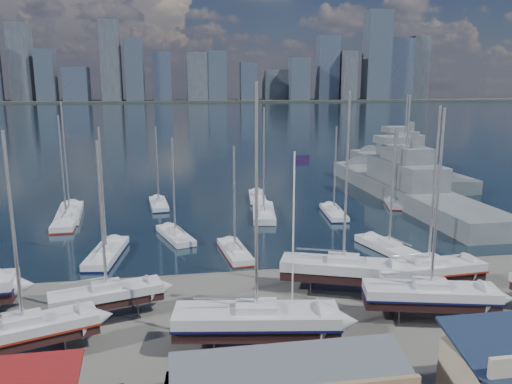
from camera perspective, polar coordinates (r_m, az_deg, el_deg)
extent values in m
plane|color=#605E59|center=(41.00, -0.56, -13.99)|extent=(1400.00, 1400.00, 0.00)
cube|color=#182637|center=(346.94, -8.65, 8.84)|extent=(1400.00, 600.00, 0.40)
cube|color=#2D332D|center=(606.68, -9.10, 10.23)|extent=(1400.00, 80.00, 2.20)
cube|color=#595E66|center=(627.94, -25.24, 13.25)|extent=(22.49, 24.47, 83.83)
cube|color=#3D4756|center=(614.17, -22.86, 12.20)|extent=(19.55, 21.83, 55.97)
cube|color=#475166|center=(614.14, -19.81, 11.54)|extent=(26.03, 30.49, 37.14)
cube|color=#595E66|center=(597.61, -16.27, 14.20)|extent=(21.60, 16.58, 87.63)
cube|color=#3D4756|center=(596.39, -13.69, 13.37)|extent=(19.42, 28.42, 67.60)
cube|color=#475166|center=(598.19, -10.66, 12.85)|extent=(20.24, 23.80, 54.09)
cube|color=#595E66|center=(595.69, -6.64, 12.97)|extent=(24.62, 19.72, 54.00)
cube|color=#3D4756|center=(595.50, -4.47, 13.11)|extent=(20.75, 17.93, 55.97)
cube|color=#475166|center=(598.10, -0.89, 12.52)|extent=(18.36, 16.25, 43.03)
cube|color=#595E66|center=(623.07, 2.21, 12.15)|extent=(28.49, 22.03, 35.69)
cube|color=#3D4756|center=(611.53, 4.96, 12.75)|extent=(23.34, 17.87, 49.11)
cube|color=#475166|center=(636.89, 8.17, 13.85)|extent=(25.35, 19.79, 75.95)
cube|color=#595E66|center=(637.90, 10.38, 12.95)|extent=(17.00, 27.45, 57.67)
cube|color=#3D4756|center=(652.16, 13.64, 14.92)|extent=(29.28, 24.05, 106.04)
cube|color=#475166|center=(673.01, 15.83, 13.36)|extent=(30.82, 28.37, 74.41)
cube|color=#595E66|center=(687.79, 18.09, 13.31)|extent=(21.74, 17.03, 77.48)
cube|color=#2D2D33|center=(38.49, -24.73, -16.88)|extent=(5.65, 3.96, 0.16)
cube|color=black|center=(37.82, -24.93, -14.88)|extent=(9.58, 5.26, 0.75)
cube|color=silver|center=(37.50, -25.04, -13.86)|extent=(9.71, 5.63, 0.75)
cube|color=maroon|center=(37.64, -24.99, -14.33)|extent=(9.81, 5.69, 0.15)
cube|color=silver|center=(37.24, -25.12, -12.99)|extent=(2.74, 2.27, 0.50)
cylinder|color=#B2B2B7|center=(35.24, -26.00, -3.94)|extent=(0.22, 0.22, 12.65)
cube|color=#2D2D33|center=(42.22, -16.51, -13.60)|extent=(5.11, 3.35, 0.16)
cube|color=black|center=(41.62, -16.64, -11.78)|extent=(8.78, 4.28, 0.68)
cube|color=silver|center=(41.36, -16.69, -10.91)|extent=(8.88, 4.63, 0.68)
cube|color=silver|center=(41.13, -16.74, -10.15)|extent=(2.45, 1.96, 0.50)
cylinder|color=#B2B2B7|center=(39.44, -17.22, -2.68)|extent=(0.22, 0.22, 11.55)
cube|color=#2D2D33|center=(36.35, 0.04, -17.48)|extent=(6.58, 3.76, 0.16)
cube|color=black|center=(35.60, 0.04, -15.28)|extent=(11.59, 4.37, 0.91)
cube|color=silver|center=(35.20, 0.04, -13.97)|extent=(11.66, 4.84, 0.91)
cube|color=#0C0F3C|center=(35.38, 0.04, -14.57)|extent=(11.78, 4.89, 0.18)
cube|color=silver|center=(34.89, 0.04, -12.93)|extent=(3.08, 2.31, 0.50)
cylinder|color=#B2B2B7|center=(32.48, 0.04, -1.03)|extent=(0.22, 0.22, 15.27)
cube|color=#2D2D33|center=(45.90, 9.83, -11.13)|extent=(6.57, 4.68, 0.16)
cube|color=black|center=(45.31, 9.90, -9.32)|extent=(11.10, 6.27, 0.87)
cube|color=silver|center=(45.01, 9.94, -8.29)|extent=(11.26, 6.69, 0.87)
cube|color=silver|center=(44.78, 9.97, -7.47)|extent=(3.19, 2.67, 0.50)
cylinder|color=#B2B2B7|center=(42.96, 10.31, 1.50)|extent=(0.22, 0.22, 14.70)
cube|color=#2D2D33|center=(42.52, 19.09, -13.59)|extent=(6.01, 3.79, 0.16)
cube|color=black|center=(41.90, 19.24, -11.70)|extent=(10.40, 4.72, 0.81)
cube|color=silver|center=(41.59, 19.31, -10.68)|extent=(10.50, 5.13, 0.81)
cube|color=#0C0F3C|center=(41.73, 19.28, -11.15)|extent=(10.60, 5.18, 0.16)
cube|color=silver|center=(41.35, 19.38, -9.84)|extent=(2.86, 2.25, 0.50)
cylinder|color=#B2B2B7|center=(39.47, 20.03, -0.92)|extent=(0.22, 0.22, 13.65)
cube|color=#2D2D33|center=(47.55, 18.88, -10.79)|extent=(5.74, 2.97, 0.16)
cube|color=black|center=(47.00, 19.01, -9.07)|extent=(10.26, 3.18, 0.81)
cube|color=silver|center=(46.72, 19.08, -8.14)|extent=(10.29, 3.60, 0.81)
cube|color=maroon|center=(46.85, 19.04, -8.57)|extent=(10.40, 3.64, 0.16)
cube|color=silver|center=(46.51, 19.13, -7.39)|extent=(2.65, 1.89, 0.50)
cylinder|color=#B2B2B7|center=(44.84, 19.70, 0.57)|extent=(0.22, 0.22, 13.64)
cube|color=black|center=(71.20, -20.79, -3.66)|extent=(2.88, 10.07, 0.80)
cube|color=silver|center=(71.00, -20.84, -3.04)|extent=(3.30, 10.09, 0.80)
cube|color=maroon|center=(71.09, -20.81, -3.32)|extent=(3.33, 10.19, 0.16)
cube|color=silver|center=(70.84, -20.87, -2.53)|extent=(1.80, 2.57, 0.50)
cylinder|color=#B2B2B7|center=(69.59, -21.27, 2.64)|extent=(0.22, 0.22, 13.45)
cube|color=black|center=(74.91, -20.46, -2.91)|extent=(3.79, 11.28, 0.89)
cube|color=silver|center=(74.70, -20.51, -2.25)|extent=(4.25, 11.33, 0.89)
cube|color=silver|center=(74.54, -20.55, -1.74)|extent=(2.14, 2.95, 0.50)
cylinder|color=#B2B2B7|center=(73.27, -20.96, 3.76)|extent=(0.22, 0.22, 14.94)
cube|color=black|center=(56.31, -16.66, -7.42)|extent=(3.56, 9.89, 0.77)
cube|color=silver|center=(56.07, -16.70, -6.68)|extent=(3.96, 9.95, 0.77)
cube|color=#0C0F3C|center=(56.18, -16.68, -7.02)|extent=(4.00, 10.05, 0.15)
cube|color=silver|center=(55.87, -16.74, -6.06)|extent=(1.93, 2.61, 0.50)
cylinder|color=#B2B2B7|center=(54.31, -17.14, 0.26)|extent=(0.22, 0.22, 13.06)
cube|color=black|center=(61.06, -9.18, -5.50)|extent=(4.44, 8.64, 0.67)
cube|color=silver|center=(60.87, -9.20, -4.90)|extent=(4.78, 8.75, 0.67)
cube|color=silver|center=(60.70, -9.22, -4.37)|extent=(1.98, 2.43, 0.50)
cylinder|color=#B2B2B7|center=(59.41, -9.40, 0.67)|extent=(0.22, 0.22, 11.38)
cube|color=black|center=(77.40, -11.03, -1.84)|extent=(2.86, 8.63, 0.68)
cube|color=silver|center=(77.24, -11.05, -1.35)|extent=(3.22, 8.67, 0.68)
cube|color=#0C0F3C|center=(77.31, -11.04, -1.57)|extent=(3.25, 8.75, 0.14)
cube|color=silver|center=(77.11, -11.07, -0.92)|extent=(1.63, 2.25, 0.50)
cylinder|color=#B2B2B7|center=(76.10, -11.24, 3.09)|extent=(0.22, 0.22, 11.44)
cube|color=black|center=(54.73, -2.42, -7.43)|extent=(2.83, 8.41, 0.66)
cube|color=silver|center=(54.51, -2.43, -6.77)|extent=(3.18, 8.45, 0.66)
cube|color=maroon|center=(54.61, -2.43, -7.08)|extent=(3.21, 8.54, 0.13)
cube|color=silver|center=(54.33, -2.44, -6.19)|extent=(1.60, 2.20, 0.50)
cylinder|color=#B2B2B7|center=(52.91, -2.49, -0.71)|extent=(0.22, 0.22, 11.14)
cube|color=black|center=(70.45, 0.88, -3.04)|extent=(4.04, 10.81, 0.84)
cube|color=silver|center=(70.24, 0.88, -2.37)|extent=(4.48, 10.88, 0.84)
cube|color=silver|center=(70.07, 0.88, -1.84)|extent=(2.14, 2.87, 0.50)
cylinder|color=#B2B2B7|center=(68.76, 0.90, 3.73)|extent=(0.22, 0.22, 14.25)
cube|color=black|center=(80.75, 0.13, -1.05)|extent=(3.14, 9.00, 0.70)
cube|color=silver|center=(80.59, 0.13, -0.56)|extent=(3.51, 9.04, 0.70)
cube|color=#0C0F3C|center=(80.66, 0.13, -0.78)|extent=(3.55, 9.13, 0.14)
cube|color=silver|center=(80.47, 0.13, -0.14)|extent=(1.73, 2.36, 0.50)
cylinder|color=#B2B2B7|center=(79.47, 0.13, 3.88)|extent=(0.22, 0.22, 11.89)
cube|color=black|center=(57.61, 14.91, -6.87)|extent=(4.49, 9.60, 0.75)
cube|color=silver|center=(57.38, 14.95, -6.16)|extent=(4.87, 9.70, 0.75)
cube|color=silver|center=(57.19, 14.98, -5.57)|extent=(2.10, 2.65, 0.50)
cylinder|color=#B2B2B7|center=(55.71, 15.31, 0.39)|extent=(0.22, 0.22, 12.61)
cube|color=black|center=(71.74, 8.85, -2.86)|extent=(2.96, 8.92, 0.70)
cube|color=silver|center=(71.56, 8.87, -2.32)|extent=(3.32, 8.95, 0.70)
cube|color=#0C0F3C|center=(71.64, 8.86, -2.57)|extent=(3.36, 9.04, 0.14)
cube|color=silver|center=(71.42, 8.89, -1.85)|extent=(1.68, 2.33, 0.50)
cylinder|color=#B2B2B7|center=(70.30, 9.03, 2.63)|extent=(0.22, 0.22, 11.81)
cube|color=black|center=(80.05, 15.37, -1.58)|extent=(3.97, 8.07, 0.63)
cube|color=silver|center=(79.91, 15.39, -1.14)|extent=(4.28, 8.16, 0.63)
cube|color=maroon|center=(79.97, 15.38, -1.34)|extent=(4.33, 8.24, 0.13)
cube|color=silver|center=(79.79, 15.42, -0.74)|extent=(1.81, 2.25, 0.50)
cylinder|color=#B2B2B7|center=(78.87, 15.62, 2.84)|extent=(0.22, 0.22, 10.61)
cube|color=slate|center=(84.55, 16.53, -0.45)|extent=(7.92, 48.59, 4.37)
cube|color=slate|center=(83.82, 16.69, 2.21)|extent=(6.27, 17.02, 3.60)
cube|color=slate|center=(83.39, 16.81, 4.24)|extent=(4.69, 9.73, 2.40)
cube|color=slate|center=(87.54, 15.48, 5.78)|extent=(5.45, 4.87, 1.20)
cylinder|color=#B2B2B7|center=(82.89, 17.03, 7.80)|extent=(0.30, 0.30, 8.00)
cube|color=slate|center=(109.11, 16.44, 2.25)|extent=(7.13, 44.34, 3.99)
cube|color=slate|center=(108.57, 16.56, 4.22)|extent=(5.69, 15.52, 3.60)
cube|color=slate|center=(108.23, 16.65, 5.79)|extent=(4.26, 8.87, 2.40)
cube|color=slate|center=(112.06, 15.71, 6.92)|extent=(4.97, 4.44, 1.20)
cylinder|color=#B2B2B7|center=(107.84, 16.82, 8.54)|extent=(0.30, 0.30, 8.00)
imported|color=gray|center=(31.85, -6.00, -20.78)|extent=(4.70, 1.96, 1.51)
imported|color=gray|center=(33.68, 12.86, -19.05)|extent=(2.25, 5.31, 1.53)
cylinder|color=white|center=(37.87, 4.27, -5.41)|extent=(0.12, 0.12, 13.32)
cube|color=#1D1239|center=(36.67, 5.26, 3.62)|extent=(1.11, 0.05, 0.78)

